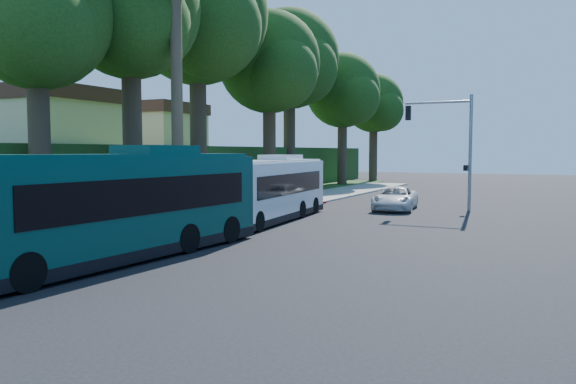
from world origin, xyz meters
The scene contains 18 objects.
ground centered at (0.00, 0.00, 0.00)m, with size 140.00×140.00×0.00m, color black.
sidewalk centered at (-7.30, 0.00, 0.06)m, with size 4.50×70.00×0.12m, color gray.
red_curb centered at (-5.00, -4.00, 0.07)m, with size 0.25×30.00×0.13m, color maroon.
grass_verge centered at (-13.00, 5.00, 0.03)m, with size 8.00×70.00×0.06m, color #234719.
bus_shelter centered at (-7.26, -2.86, 1.81)m, with size 3.20×1.51×2.55m.
stop_sign_pole centered at (-5.40, -5.00, 2.08)m, with size 0.35×0.06×3.17m.
traffic_signal_pole centered at (3.78, 10.00, 4.42)m, with size 4.10×0.30×7.00m.
hillside_backdrop centered at (-26.30, 15.10, 2.44)m, with size 24.00×60.00×8.80m.
tree_0 centered at (-12.40, -0.02, 11.20)m, with size 8.40×8.00×15.70m.
tree_1 centered at (-13.37, 7.98, 12.73)m, with size 10.50×10.00×18.26m.
tree_2 centered at (-11.89, 15.98, 10.48)m, with size 8.82×8.40×15.12m.
tree_3 centered at (-13.88, 23.98, 11.98)m, with size 10.08×9.60×17.28m.
tree_4 centered at (-11.40, 31.98, 9.73)m, with size 8.40×8.00×14.14m.
tree_5 centered at (-10.41, 39.99, 8.96)m, with size 7.35×7.00×12.86m.
tree_6 centered at (-12.91, -6.01, 9.71)m, with size 7.56×7.20×13.74m.
white_bus centered at (-3.81, 0.19, 1.67)m, with size 3.40×11.63×3.42m.
teal_bus centered at (-3.48, -11.20, 1.86)m, with size 3.53×12.94×3.81m.
pickup centered at (0.61, 8.59, 0.71)m, with size 2.37×5.13×1.43m, color white.
Camera 1 is at (9.60, -25.24, 3.60)m, focal length 35.00 mm.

